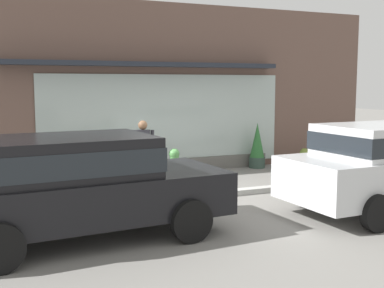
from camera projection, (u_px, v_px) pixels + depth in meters
The scene contains 10 objects.
ground_plane at pixel (192, 197), 10.45m from camera, with size 60.00×60.00×0.00m, color gray.
curb_strip at pixel (196, 196), 10.26m from camera, with size 14.00×0.24×0.12m, color #B2B2AD.
storefront at pixel (145, 90), 13.09m from camera, with size 14.00×0.81×4.51m.
fire_hydrant at pixel (174, 168), 11.26m from camera, with size 0.39×0.35×0.92m.
pedestrian_with_handbag at pixel (142, 150), 11.14m from camera, with size 0.65×0.35×1.57m.
parked_car_black at pixel (78, 181), 7.53m from camera, with size 4.50×2.28×1.60m.
potted_plant_by_entrance at pixel (257, 146), 14.04m from camera, with size 0.45×0.45×1.28m.
potted_plant_trailing_edge at pixel (125, 163), 12.34m from camera, with size 0.57×0.57×0.75m.
potted_plant_window_right at pixel (37, 177), 11.47m from camera, with size 0.27×0.27×0.47m.
potted_plant_window_left at pixel (304, 158), 14.21m from camera, with size 0.30×0.30×0.54m.
Camera 1 is at (-4.07, -9.40, 2.38)m, focal length 46.26 mm.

